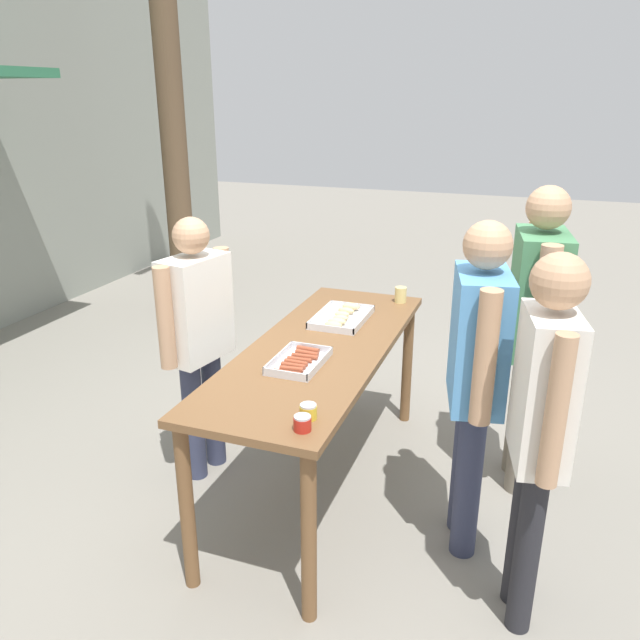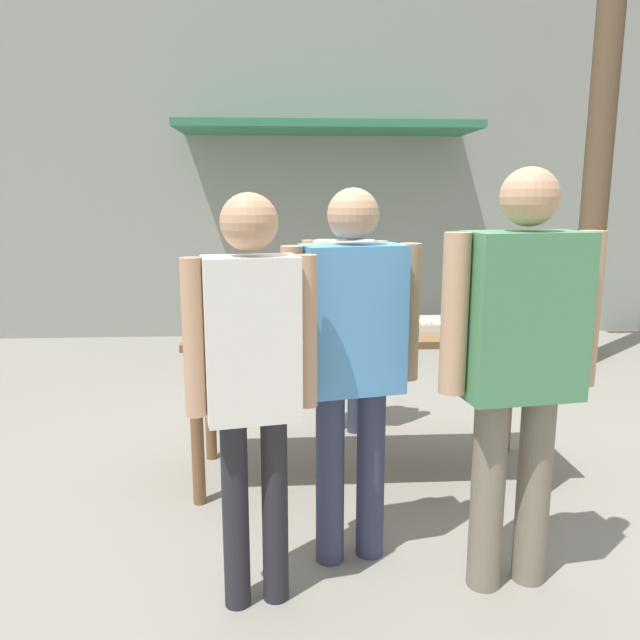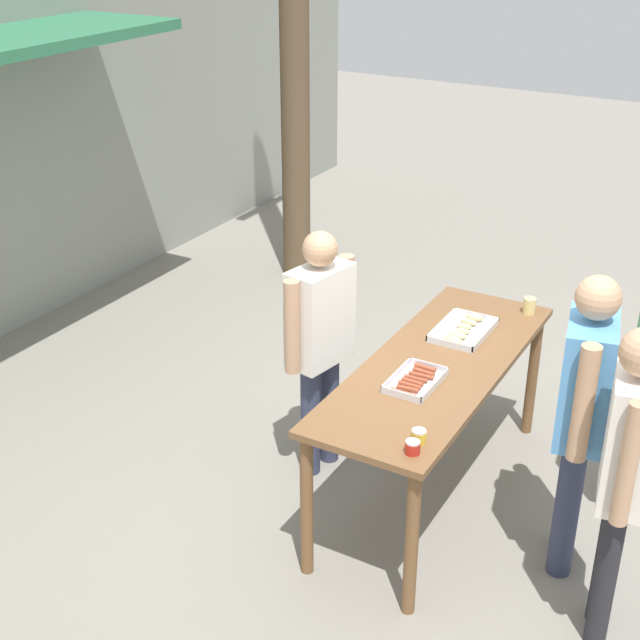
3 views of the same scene
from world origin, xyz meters
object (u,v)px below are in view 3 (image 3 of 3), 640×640
at_px(person_server_behind_table, 320,333).
at_px(condiment_jar_ketchup, 419,436).
at_px(beer_cup, 529,306).
at_px(person_customer_holding_hotdog, 625,460).
at_px(food_tray_sausages, 415,381).
at_px(person_customer_waiting_in_line, 582,402).
at_px(food_tray_buns, 463,330).
at_px(condiment_jar_mustard, 413,447).

bearing_deg(person_server_behind_table, condiment_jar_ketchup, -116.08).
height_order(condiment_jar_ketchup, beer_cup, beer_cup).
xyz_separation_m(beer_cup, person_customer_holding_hotdog, (-1.52, -0.93, 0.06)).
height_order(food_tray_sausages, person_customer_waiting_in_line, person_customer_waiting_in_line).
bearing_deg(person_server_behind_table, food_tray_buns, -44.75).
bearing_deg(condiment_jar_mustard, beer_cup, 0.04).
distance_m(food_tray_buns, condiment_jar_ketchup, 1.25).
bearing_deg(person_server_behind_table, beer_cup, -34.78).
height_order(food_tray_buns, beer_cup, beer_cup).
bearing_deg(condiment_jar_ketchup, food_tray_buns, 11.43).
xyz_separation_m(food_tray_sausages, person_customer_waiting_in_line, (0.08, -0.88, 0.08)).
xyz_separation_m(condiment_jar_mustard, beer_cup, (1.80, 0.00, 0.02)).
xyz_separation_m(condiment_jar_ketchup, person_server_behind_table, (0.72, 0.97, 0.00)).
xyz_separation_m(food_tray_buns, condiment_jar_mustard, (-1.33, -0.26, 0.01)).
relative_size(condiment_jar_mustard, person_customer_waiting_in_line, 0.04).
relative_size(condiment_jar_ketchup, person_customer_holding_hotdog, 0.04).
relative_size(food_tray_sausages, food_tray_buns, 0.83).
xyz_separation_m(beer_cup, person_server_behind_table, (-0.97, 0.98, -0.02)).
xyz_separation_m(food_tray_buns, person_customer_waiting_in_line, (-0.62, -0.88, 0.08)).
distance_m(food_tray_sausages, beer_cup, 1.21).
bearing_deg(food_tray_buns, person_customer_waiting_in_line, -125.21).
bearing_deg(food_tray_buns, person_server_behind_table, 124.62).
height_order(condiment_jar_ketchup, person_server_behind_table, person_server_behind_table).
relative_size(beer_cup, person_customer_waiting_in_line, 0.06).
distance_m(person_customer_holding_hotdog, person_customer_waiting_in_line, 0.52).
distance_m(food_tray_buns, person_customer_waiting_in_line, 1.08).
height_order(food_tray_buns, person_customer_holding_hotdog, person_customer_holding_hotdog).
relative_size(food_tray_sausages, person_server_behind_table, 0.24).
relative_size(food_tray_sausages, person_customer_waiting_in_line, 0.22).
bearing_deg(beer_cup, person_customer_holding_hotdog, -148.53).
bearing_deg(person_customer_waiting_in_line, condiment_jar_ketchup, -58.55).
xyz_separation_m(person_customer_holding_hotdog, person_customer_waiting_in_line, (0.43, 0.31, -0.01)).
relative_size(beer_cup, person_customer_holding_hotdog, 0.06).
height_order(condiment_jar_mustard, beer_cup, beer_cup).
bearing_deg(person_customer_holding_hotdog, beer_cup, -159.57).
bearing_deg(beer_cup, food_tray_buns, 151.06).
bearing_deg(beer_cup, person_server_behind_table, 134.59).
bearing_deg(beer_cup, condiment_jar_ketchup, 179.59).
xyz_separation_m(food_tray_buns, condiment_jar_ketchup, (-1.22, -0.25, 0.01)).
bearing_deg(beer_cup, condiment_jar_mustard, -179.96).
distance_m(condiment_jar_mustard, person_customer_waiting_in_line, 0.94).
xyz_separation_m(food_tray_buns, person_server_behind_table, (-0.50, 0.72, 0.01)).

